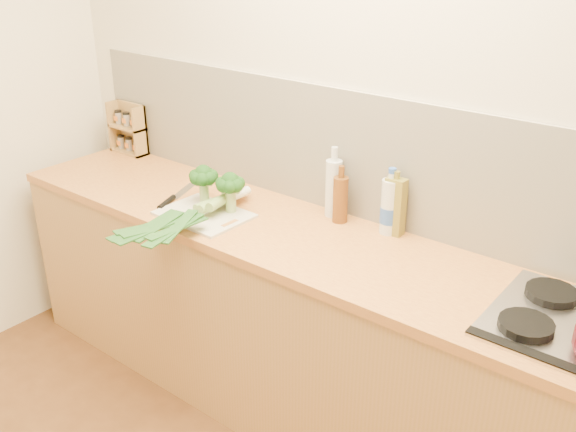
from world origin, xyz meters
name	(u,v)px	position (x,y,z in m)	size (l,w,h in m)	color
room_shell	(361,157)	(0.00, 1.49, 1.17)	(3.50, 3.50, 3.50)	beige
counter	(317,334)	(0.00, 1.20, 0.45)	(3.20, 0.62, 0.90)	#AC7E47
chopping_board	(204,214)	(-0.53, 1.08, 0.91)	(0.38, 0.28, 0.01)	beige
broccoli_left	(203,177)	(-0.61, 1.17, 1.03)	(0.13, 0.13, 0.18)	#90AF66
broccoli_right	(230,185)	(-0.45, 1.17, 1.04)	(0.13, 0.13, 0.18)	#90AF66
leek_front	(199,208)	(-0.55, 1.07, 0.93)	(0.14, 0.72, 0.04)	white
leek_mid	(202,209)	(-0.50, 1.05, 0.95)	(0.11, 0.71, 0.04)	white
leek_back	(208,208)	(-0.45, 1.04, 0.97)	(0.18, 0.66, 0.04)	white
chefs_knife	(171,199)	(-0.76, 1.10, 0.91)	(0.15, 0.33, 0.02)	silver
spice_rack	(130,131)	(-1.45, 1.44, 1.02)	(0.23, 0.09, 0.27)	#A78347
oil_tin	(395,206)	(0.20, 1.44, 1.02)	(0.08, 0.05, 0.27)	olive
glass_bottle	(333,187)	(-0.10, 1.43, 1.03)	(0.07, 0.07, 0.31)	silver
amber_bottle	(340,199)	(-0.04, 1.40, 1.00)	(0.06, 0.06, 0.25)	brown
water_bottle	(390,208)	(0.18, 1.43, 1.01)	(0.08, 0.08, 0.26)	silver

